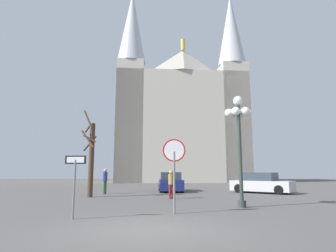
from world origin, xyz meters
TOP-DOWN VIEW (x-y plane):
  - ground_plane at (0.00, 0.00)m, footprint 120.00×120.00m
  - cathedral at (3.68, 38.83)m, footprint 20.95×13.55m
  - stop_sign at (0.84, 2.87)m, footprint 0.86×0.08m
  - one_way_arrow_sign at (-2.53, 1.74)m, footprint 0.70×0.07m
  - street_lamp at (3.88, 4.70)m, footprint 1.25×1.13m
  - bare_tree at (-4.03, 10.16)m, footprint 1.01×1.26m
  - parked_car_near_navy at (1.16, 15.50)m, footprint 1.91×4.56m
  - parked_car_far_silver at (7.78, 13.34)m, footprint 4.45×4.14m
  - pedestrian_walking at (-3.58, 12.75)m, footprint 0.32×0.32m
  - pedestrian_standing at (0.96, 8.91)m, footprint 0.32×0.32m

SIDE VIEW (x-z plane):
  - ground_plane at x=0.00m, z-range 0.00..0.00m
  - parked_car_far_silver at x=7.78m, z-range -0.05..1.44m
  - parked_car_near_navy at x=1.16m, z-range -0.05..1.47m
  - pedestrian_standing at x=0.96m, z-range 0.17..1.80m
  - pedestrian_walking at x=-3.58m, z-range 0.19..1.96m
  - one_way_arrow_sign at x=-2.53m, z-range 0.33..2.40m
  - stop_sign at x=0.84m, z-range 0.58..3.35m
  - bare_tree at x=-4.03m, z-range -0.21..5.24m
  - street_lamp at x=3.88m, z-range 1.13..6.10m
  - cathedral at x=3.68m, z-range -5.67..25.89m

